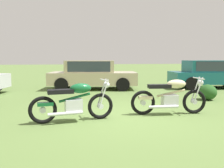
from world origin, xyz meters
TOP-DOWN VIEW (x-y plane):
  - ground_plane at (0.00, 0.00)m, footprint 120.00×120.00m
  - motorcycle_green at (-1.38, -0.23)m, footprint 2.05×0.66m
  - motorcycle_cream at (1.22, -0.09)m, footprint 2.10×0.64m
  - car_beige at (-0.04, 5.78)m, footprint 4.54×2.70m
  - car_teal at (5.94, 4.83)m, footprint 4.26×2.40m
  - shrub_low at (3.64, 1.67)m, footprint 0.64×0.68m

SIDE VIEW (x-z plane):
  - ground_plane at x=0.00m, z-range 0.00..0.00m
  - shrub_low at x=3.64m, z-range 0.00..0.57m
  - motorcycle_green at x=-1.38m, z-range -0.03..0.98m
  - motorcycle_cream at x=1.22m, z-range -0.03..0.99m
  - car_teal at x=5.94m, z-range 0.08..1.51m
  - car_beige at x=-0.04m, z-range 0.08..1.51m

